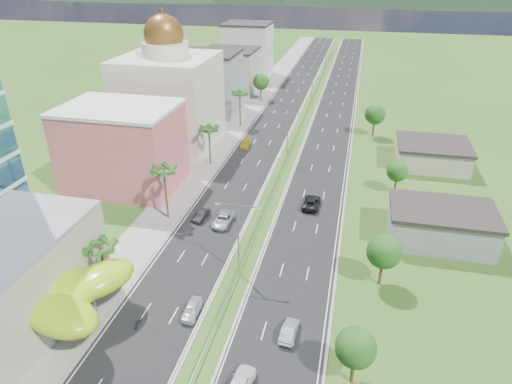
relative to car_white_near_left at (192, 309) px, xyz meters
The scene contains 35 objects.
ground 3.72m from the car_white_near_left, 11.86° to the right, with size 500.00×500.00×0.00m, color #2D5119.
road_left 89.34m from the car_white_near_left, 92.53° to the left, with size 11.00×260.00×0.04m, color black.
road_right 89.94m from the car_white_near_left, 82.94° to the left, with size 11.00×260.00×0.04m, color black.
sidewalk_left 90.26m from the car_white_near_left, 98.56° to the left, with size 7.00×260.00×0.12m, color gray.
median_guardrail 71.33m from the car_white_near_left, 87.14° to the left, with size 0.10×216.06×0.76m.
streetlight_median_b 11.57m from the car_white_near_left, 68.96° to the left, with size 6.04×0.25×11.00m.
streetlight_median_c 49.74m from the car_white_near_left, 85.87° to the left, with size 6.04×0.25×11.00m.
streetlight_median_d 94.51m from the car_white_near_left, 87.84° to the left, with size 6.04×0.25×11.00m.
streetlight_median_e 139.43m from the car_white_near_left, 88.54° to the left, with size 6.04×0.25×11.00m.
lime_canopy 17.62m from the car_white_near_left, 163.88° to the right, with size 18.00×15.00×7.40m.
pink_shophouse 40.24m from the car_white_near_left, 128.03° to the left, with size 20.00×15.00×15.00m, color #CF5B54.
domed_building 60.44m from the car_white_near_left, 114.25° to the left, with size 20.00×20.00×28.70m.
midrise_grey 82.96m from the car_white_near_left, 106.48° to the left, with size 16.00×15.00×16.00m, color gray.
midrise_beige 104.09m from the car_white_near_left, 103.03° to the left, with size 16.00×15.00×13.00m, color #A39886.
midrise_white 126.71m from the car_white_near_left, 100.68° to the left, with size 16.00×15.00×18.00m, color silver.
shed_near 39.84m from the car_white_near_left, 37.54° to the left, with size 15.00×10.00×5.00m, color gray.
shed_far 63.81m from the car_white_near_left, 58.26° to the left, with size 14.00×12.00×4.40m, color #A39886.
palm_tree_b 13.55m from the car_white_near_left, behind, with size 3.60×3.60×8.10m.
palm_tree_c 25.57m from the car_white_near_left, 119.33° to the left, with size 3.60×3.60×9.60m.
palm_tree_d 46.33m from the car_white_near_left, 105.10° to the left, with size 3.60×3.60×8.60m.
palm_tree_e 70.68m from the car_white_near_left, 99.78° to the left, with size 3.60×3.60×9.40m.
leafy_tree_lfar 95.13m from the car_white_near_left, 97.22° to the left, with size 4.90×4.90×8.05m.
leafy_tree_ra 20.77m from the car_white_near_left, 16.38° to the right, with size 4.20×4.20×6.90m.
leafy_tree_rb 25.59m from the car_white_near_left, 26.51° to the left, with size 4.55×4.55×7.47m.
leafy_tree_rc 46.98m from the car_white_near_left, 56.93° to the left, with size 3.85×3.85×6.33m.
leafy_tree_rd 72.69m from the car_white_near_left, 72.71° to the left, with size 4.90×4.90×8.05m.
mountain_ridge 453.73m from the car_white_near_left, 81.95° to the left, with size 860.00×140.00×90.00m, color black, non-canonical shape.
car_white_near_left is the anchor object (origin of this frame).
car_dark_left 22.96m from the car_white_near_left, 105.87° to the left, with size 1.46×4.19×1.38m, color black.
car_silver_mid_left 21.53m from the car_white_near_left, 96.17° to the left, with size 2.65×5.75×1.60m, color #A3A5AA.
car_yellow_far_left 56.09m from the car_white_near_left, 97.31° to the left, with size 2.03×5.00×1.45m, color gold.
car_white_near_right 12.70m from the car_white_near_left, 47.46° to the right, with size 2.09×5.19×1.77m, color white.
car_silver_right 12.26m from the car_white_near_left, ahead, with size 1.53×4.40×1.45m, color #A9ABB1.
car_dark_far_right 32.47m from the car_white_near_left, 70.00° to the left, with size 2.74×5.94×1.65m, color black.
motorcycle 6.40m from the car_white_near_left, 149.27° to the right, with size 0.55×1.81×1.16m, color black.
Camera 1 is at (13.73, -39.33, 39.19)m, focal length 32.00 mm.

